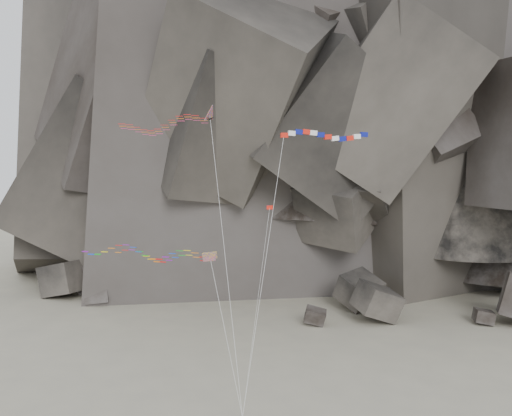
% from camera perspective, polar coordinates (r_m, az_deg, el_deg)
% --- Properties ---
extents(ground, '(260.00, 260.00, 0.00)m').
position_cam_1_polar(ground, '(58.21, -2.30, -19.44)').
color(ground, '#9C957E').
rests_on(ground, ground).
extents(headland, '(110.00, 70.00, 84.00)m').
position_cam_1_polar(headland, '(123.16, 5.82, 13.56)').
color(headland, '#4B443D').
rests_on(headland, ground).
extents(boulder_field, '(81.71, 15.70, 8.25)m').
position_cam_1_polar(boulder_field, '(92.40, -1.88, -8.45)').
color(boulder_field, '#47423F').
rests_on(boulder_field, ground).
extents(delta_kite, '(13.98, 7.37, 27.60)m').
position_cam_1_polar(delta_kite, '(56.01, -9.61, 8.23)').
color(delta_kite, red).
rests_on(delta_kite, ground).
extents(banner_kite, '(10.21, 8.24, 25.11)m').
position_cam_1_polar(banner_kite, '(52.99, 6.76, 7.04)').
color(banner_kite, red).
rests_on(banner_kite, ground).
extents(parafoil_kite, '(17.72, 4.63, 14.08)m').
position_cam_1_polar(parafoil_kite, '(55.86, -11.47, -4.36)').
color(parafoil_kite, yellow).
rests_on(parafoil_kite, ground).
extents(pennant_kite, '(1.80, 4.72, 18.15)m').
position_cam_1_polar(pennant_kite, '(51.67, 0.84, -3.88)').
color(pennant_kite, red).
rests_on(pennant_kite, ground).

